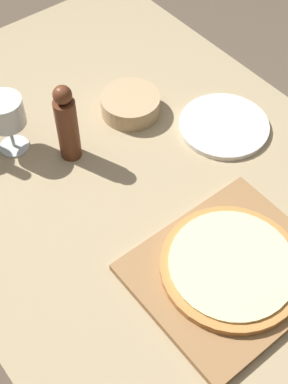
% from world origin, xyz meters
% --- Properties ---
extents(ground_plane, '(12.00, 12.00, 0.00)m').
position_xyz_m(ground_plane, '(0.00, 0.00, 0.00)').
color(ground_plane, brown).
extents(dining_table, '(0.95, 1.57, 0.74)m').
position_xyz_m(dining_table, '(0.00, 0.00, 0.66)').
color(dining_table, '#9E8966').
rests_on(dining_table, ground_plane).
extents(cutting_board, '(0.37, 0.32, 0.02)m').
position_xyz_m(cutting_board, '(-0.02, -0.25, 0.75)').
color(cutting_board, olive).
rests_on(cutting_board, dining_table).
extents(pizza, '(0.29, 0.29, 0.02)m').
position_xyz_m(pizza, '(-0.02, -0.25, 0.77)').
color(pizza, '#BC7A3D').
rests_on(pizza, cutting_board).
extents(pepper_mill, '(0.05, 0.05, 0.21)m').
position_xyz_m(pepper_mill, '(-0.09, 0.23, 0.84)').
color(pepper_mill, '#5B2D19').
rests_on(pepper_mill, dining_table).
extents(wine_glass, '(0.09, 0.09, 0.15)m').
position_xyz_m(wine_glass, '(-0.18, 0.33, 0.85)').
color(wine_glass, silver).
rests_on(wine_glass, dining_table).
extents(small_bowl, '(0.15, 0.15, 0.05)m').
position_xyz_m(small_bowl, '(0.11, 0.25, 0.77)').
color(small_bowl, tan).
rests_on(small_bowl, dining_table).
extents(dinner_plate, '(0.23, 0.23, 0.01)m').
position_xyz_m(dinner_plate, '(0.26, 0.06, 0.75)').
color(dinner_plate, silver).
rests_on(dinner_plate, dining_table).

